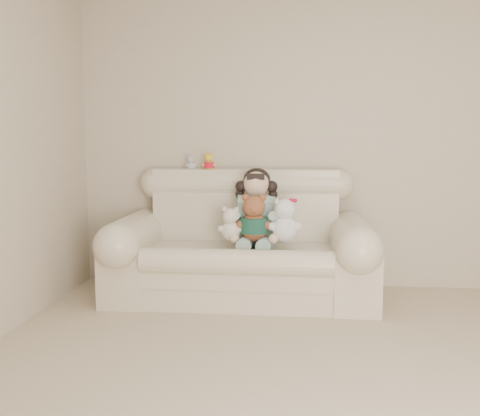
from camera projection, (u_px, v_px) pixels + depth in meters
name	position (u px, v px, depth m)	size (l,w,h in m)	color
wall_back	(339.00, 137.00, 4.66)	(4.50, 4.50, 0.00)	beige
sofa	(241.00, 236.00, 4.34)	(2.10, 0.95, 1.03)	beige
seated_child	(256.00, 207.00, 4.38)	(0.39, 0.47, 0.64)	#2A6C57
brown_teddy	(254.00, 213.00, 4.18)	(0.27, 0.21, 0.43)	brown
white_cat	(285.00, 215.00, 4.15)	(0.26, 0.20, 0.40)	white
cream_teddy	(231.00, 221.00, 4.20)	(0.20, 0.15, 0.31)	beige
yellow_mini_bear	(209.00, 160.00, 4.64)	(0.11, 0.09, 0.18)	yellow
grey_mini_plush	(191.00, 162.00, 4.68)	(0.10, 0.08, 0.16)	silver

